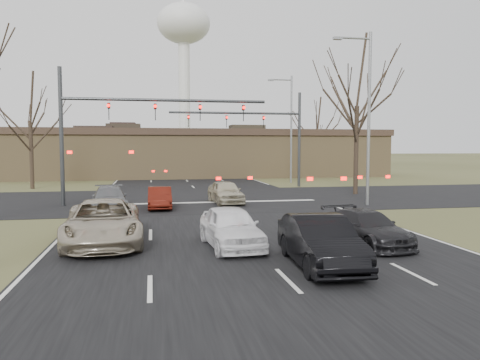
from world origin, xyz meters
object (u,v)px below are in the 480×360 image
(water_tower, at_px, (184,32))
(car_white_sedan, at_px, (231,227))
(car_black_hatch, at_px, (320,242))
(streetlight_right_far, at_px, (289,123))
(mast_arm_far, at_px, (267,128))
(car_charcoal_sedan, at_px, (367,228))
(car_grey_ahead, at_px, (109,199))
(car_silver_ahead, at_px, (226,192))
(car_red_ahead, at_px, (160,198))
(mast_arm_near, at_px, (120,119))
(car_silver_suv, at_px, (103,222))
(streetlight_right_near, at_px, (366,110))
(building, at_px, (200,153))

(water_tower, distance_m, car_white_sedan, 124.87)
(car_black_hatch, bearing_deg, streetlight_right_far, 77.76)
(mast_arm_far, bearing_deg, car_white_sedan, -107.00)
(car_charcoal_sedan, height_order, car_grey_ahead, car_grey_ahead)
(car_silver_ahead, bearing_deg, car_red_ahead, -162.45)
(mast_arm_far, relative_size, car_black_hatch, 2.49)
(mast_arm_near, bearing_deg, streetlight_right_far, 43.89)
(mast_arm_near, relative_size, car_charcoal_sedan, 2.89)
(car_silver_suv, relative_size, car_white_sedan, 1.35)
(streetlight_right_near, bearing_deg, car_black_hatch, -120.39)
(car_grey_ahead, height_order, car_red_ahead, car_grey_ahead)
(building, relative_size, streetlight_right_near, 4.24)
(car_silver_suv, height_order, car_red_ahead, car_silver_suv)
(car_white_sedan, bearing_deg, car_silver_ahead, 77.53)
(streetlight_right_near, distance_m, car_silver_suv, 16.98)
(car_white_sedan, distance_m, car_grey_ahead, 11.37)
(car_white_sedan, height_order, car_grey_ahead, car_white_sedan)
(mast_arm_near, xyz_separation_m, car_silver_ahead, (6.20, -0.53, -4.37))
(mast_arm_far, xyz_separation_m, streetlight_right_far, (3.14, 4.00, 0.57))
(water_tower, relative_size, car_charcoal_sedan, 10.62)
(water_tower, relative_size, car_red_ahead, 12.23)
(streetlight_right_near, xyz_separation_m, car_charcoal_sedan, (-4.82, -10.23, -4.98))
(building, xyz_separation_m, water_tower, (4.00, 82.00, 32.80))
(car_charcoal_sedan, distance_m, car_silver_ahead, 13.06)
(car_charcoal_sedan, xyz_separation_m, car_silver_ahead, (-3.03, 12.70, 0.09))
(streetlight_right_near, bearing_deg, car_white_sedan, -134.54)
(mast_arm_far, distance_m, car_white_sedan, 24.17)
(car_silver_suv, bearing_deg, building, 74.95)
(car_silver_ahead, bearing_deg, streetlight_right_near, -22.18)
(streetlight_right_far, distance_m, car_charcoal_sedan, 28.19)
(building, distance_m, car_silver_suv, 37.14)
(mast_arm_far, distance_m, streetlight_right_near, 13.28)
(water_tower, distance_m, car_silver_suv, 123.87)
(car_black_hatch, bearing_deg, car_silver_suv, 148.76)
(car_silver_suv, bearing_deg, streetlight_right_near, 27.07)
(streetlight_right_near, relative_size, streetlight_right_far, 1.00)
(car_red_ahead, bearing_deg, mast_arm_near, 136.33)
(mast_arm_far, height_order, car_grey_ahead, mast_arm_far)
(building, bearing_deg, mast_arm_far, -74.42)
(car_charcoal_sedan, bearing_deg, car_grey_ahead, 124.90)
(car_silver_suv, height_order, car_silver_ahead, car_silver_suv)
(streetlight_right_far, height_order, car_silver_suv, streetlight_right_far)
(water_tower, xyz_separation_m, mast_arm_far, (0.18, -97.00, -30.45))
(car_black_hatch, relative_size, car_grey_ahead, 1.01)
(building, distance_m, car_grey_ahead, 28.62)
(building, distance_m, car_red_ahead, 27.69)
(streetlight_right_far, distance_m, car_white_sedan, 29.00)
(car_silver_suv, height_order, car_black_hatch, car_silver_suv)
(car_silver_suv, bearing_deg, car_grey_ahead, 89.54)
(mast_arm_far, bearing_deg, water_tower, 90.11)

